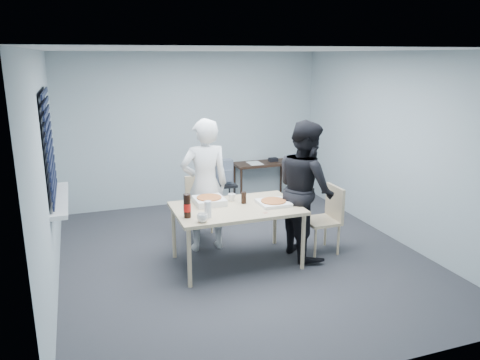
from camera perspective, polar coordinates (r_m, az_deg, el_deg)
name	(u,v)px	position (r m, az deg, el deg)	size (l,w,h in m)	color
room	(52,154)	(5.82, -21.98, 2.98)	(5.00, 5.00, 5.00)	#2E2D32
dining_table	(237,211)	(5.75, -0.42, -3.84)	(1.53, 0.97, 0.75)	beige
chair_far	(202,203)	(6.67, -4.71, -2.78)	(0.42, 0.42, 0.89)	beige
chair_right	(327,214)	(6.27, 10.59, -4.15)	(0.42, 0.42, 0.89)	beige
person_white	(205,185)	(6.16, -4.30, -0.66)	(0.65, 0.42, 1.77)	silver
person_black	(305,189)	(6.03, 7.97, -1.10)	(0.86, 0.47, 1.77)	black
side_table	(262,167)	(8.43, 2.71, 1.63)	(1.01, 0.45, 0.67)	black
stool	(224,190)	(7.67, -1.99, -1.22)	(0.37, 0.37, 0.51)	black
backpack	(224,172)	(7.58, -1.99, 0.96)	(0.28, 0.21, 0.40)	slate
pizza_box_a	(209,201)	(5.84, -3.77, -2.51)	(0.36, 0.36, 0.09)	white
pizza_box_b	(273,202)	(5.83, 4.09, -2.75)	(0.37, 0.37, 0.05)	white
mug_a	(202,218)	(5.22, -4.60, -4.62)	(0.12, 0.12, 0.10)	white
mug_b	(232,197)	(5.95, -1.01, -2.13)	(0.10, 0.10, 0.09)	white
cola_glass	(244,198)	(5.84, 0.46, -2.18)	(0.07, 0.07, 0.15)	black
soda_bottle	(187,206)	(5.35, -6.46, -3.21)	(0.09, 0.09, 0.28)	black
plastic_cups	(208,209)	(5.35, -3.93, -3.59)	(0.08, 0.08, 0.19)	silver
rubber_band	(265,213)	(5.52, 3.11, -4.00)	(0.05, 0.05, 0.00)	red
papers	(255,163)	(8.34, 1.81, 2.06)	(0.23, 0.31, 0.01)	white
black_box	(273,160)	(8.50, 4.06, 2.49)	(0.15, 0.11, 0.07)	black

